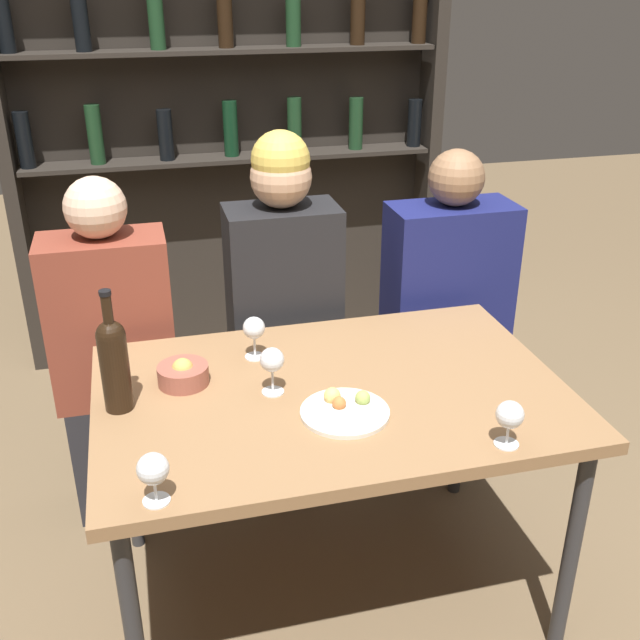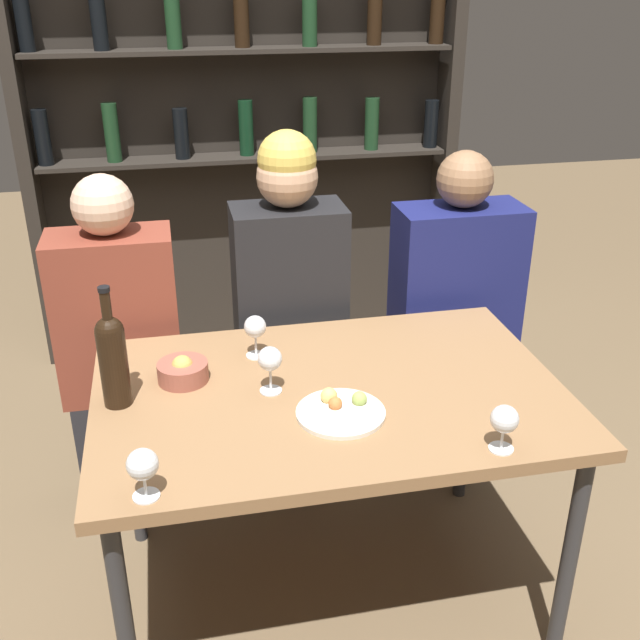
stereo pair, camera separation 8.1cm
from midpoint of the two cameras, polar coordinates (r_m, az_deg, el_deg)
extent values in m
plane|color=brown|center=(2.49, -0.22, -19.82)|extent=(10.00, 10.00, 0.00)
cube|color=olive|center=(2.05, -0.26, -5.73)|extent=(1.27, 0.84, 0.04)
cylinder|color=#2D2D30|center=(1.96, -15.21, -22.28)|extent=(0.04, 0.04, 0.69)
cylinder|color=#2D2D30|center=(2.19, 17.59, -16.45)|extent=(0.04, 0.04, 0.69)
cylinder|color=#2D2D30|center=(2.51, -15.36, -10.17)|extent=(0.04, 0.04, 0.69)
cylinder|color=#2D2D30|center=(2.70, 9.84, -6.85)|extent=(0.04, 0.04, 0.69)
cube|color=#28231E|center=(3.70, -7.65, 13.66)|extent=(1.97, 0.02, 2.05)
cube|color=#28231E|center=(3.62, -23.41, 11.57)|extent=(0.06, 0.18, 2.05)
cube|color=#28231E|center=(3.84, 7.75, 14.08)|extent=(0.06, 0.18, 2.05)
cube|color=#28231E|center=(3.62, -7.36, 12.14)|extent=(1.89, 0.18, 0.02)
cylinder|color=black|center=(3.59, -22.22, 12.57)|extent=(0.07, 0.07, 0.24)
cylinder|color=#19381E|center=(3.56, -17.41, 13.33)|extent=(0.07, 0.07, 0.26)
cylinder|color=black|center=(3.56, -12.35, 13.60)|extent=(0.07, 0.07, 0.23)
cylinder|color=black|center=(3.59, -7.55, 14.26)|extent=(0.07, 0.07, 0.25)
cylinder|color=#19381E|center=(3.64, -2.62, 14.62)|extent=(0.07, 0.07, 0.25)
cylinder|color=#19381E|center=(3.71, 2.11, 14.73)|extent=(0.07, 0.07, 0.24)
cylinder|color=black|center=(3.80, 6.58, 14.69)|extent=(0.07, 0.07, 0.22)
cube|color=#28231E|center=(3.54, -7.81, 19.68)|extent=(1.89, 0.18, 0.02)
cylinder|color=black|center=(3.54, -23.58, 19.92)|extent=(0.07, 0.07, 0.22)
cylinder|color=black|center=(3.50, -18.46, 20.86)|extent=(0.07, 0.07, 0.25)
cylinder|color=#19381E|center=(3.50, -13.09, 21.50)|extent=(0.07, 0.07, 0.25)
cylinder|color=black|center=(3.54, -7.88, 21.75)|extent=(0.07, 0.07, 0.24)
cylinder|color=#19381E|center=(3.57, -2.75, 21.87)|extent=(0.07, 0.07, 0.22)
cylinder|color=black|center=(3.64, 2.22, 22.17)|extent=(0.07, 0.07, 0.25)
cylinder|color=black|center=(3.74, 6.94, 22.00)|extent=(0.07, 0.07, 0.24)
cylinder|color=black|center=(1.99, -16.45, -3.85)|extent=(0.07, 0.07, 0.21)
sphere|color=black|center=(1.94, -16.83, -1.11)|extent=(0.07, 0.07, 0.07)
cylinder|color=black|center=(1.92, -17.03, 0.34)|extent=(0.03, 0.03, 0.11)
cylinder|color=black|center=(1.89, -17.26, 1.99)|extent=(0.03, 0.03, 0.01)
cylinder|color=silver|center=(2.21, -6.01, -2.80)|extent=(0.06, 0.06, 0.00)
cylinder|color=silver|center=(2.19, -6.06, -1.90)|extent=(0.01, 0.01, 0.07)
sphere|color=silver|center=(2.17, -6.12, -0.60)|extent=(0.07, 0.07, 0.07)
cylinder|color=silver|center=(1.70, -13.72, -13.23)|extent=(0.06, 0.06, 0.00)
cylinder|color=silver|center=(1.68, -13.84, -12.35)|extent=(0.01, 0.01, 0.06)
sphere|color=silver|center=(1.65, -14.02, -10.96)|extent=(0.07, 0.07, 0.07)
cylinder|color=silver|center=(2.03, -4.75, -5.47)|extent=(0.06, 0.06, 0.00)
cylinder|color=silver|center=(2.01, -4.79, -4.47)|extent=(0.01, 0.01, 0.08)
sphere|color=silver|center=(1.98, -4.85, -3.04)|extent=(0.07, 0.07, 0.07)
cylinder|color=silver|center=(1.86, 12.79, -9.20)|extent=(0.06, 0.06, 0.00)
cylinder|color=silver|center=(1.85, 12.89, -8.36)|extent=(0.01, 0.01, 0.06)
sphere|color=silver|center=(1.82, 13.04, -7.05)|extent=(0.07, 0.07, 0.07)
cylinder|color=silver|center=(1.93, 0.70, -7.07)|extent=(0.23, 0.23, 0.01)
sphere|color=#99B256|center=(1.95, 2.13, -6.03)|extent=(0.04, 0.04, 0.04)
sphere|color=#C67038|center=(1.93, 0.27, -6.38)|extent=(0.04, 0.04, 0.04)
sphere|color=#E5BC66|center=(1.96, -0.25, -5.80)|extent=(0.04, 0.04, 0.04)
sphere|color=#99B256|center=(1.95, 2.09, -5.97)|extent=(0.04, 0.04, 0.04)
cylinder|color=#995142|center=(2.09, -11.47, -4.11)|extent=(0.14, 0.14, 0.05)
sphere|color=gold|center=(2.09, -11.51, -3.68)|extent=(0.06, 0.06, 0.06)
cube|color=#26262B|center=(2.77, -15.29, -9.43)|extent=(0.35, 0.22, 0.45)
cube|color=brown|center=(2.53, -16.59, 0.03)|extent=(0.39, 0.22, 0.56)
sphere|color=beige|center=(2.40, -17.69, 8.15)|extent=(0.19, 0.19, 0.19)
cube|color=#26262B|center=(2.80, -3.40, -8.08)|extent=(0.33, 0.22, 0.45)
cube|color=black|center=(2.55, -3.70, 1.95)|extent=(0.37, 0.22, 0.61)
sphere|color=tan|center=(2.41, -3.97, 10.80)|extent=(0.20, 0.20, 0.20)
sphere|color=gold|center=(2.40, -4.01, 12.05)|extent=(0.19, 0.19, 0.19)
cube|color=#26262B|center=(2.95, 8.23, -6.42)|extent=(0.40, 0.22, 0.45)
cube|color=navy|center=(2.72, 8.89, 2.81)|extent=(0.44, 0.22, 0.57)
sphere|color=#8C6647|center=(2.60, 9.46, 10.64)|extent=(0.19, 0.19, 0.19)
camera|label=1|loc=(0.04, -91.11, -0.53)|focal=42.00mm
camera|label=2|loc=(0.04, 88.89, 0.53)|focal=42.00mm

